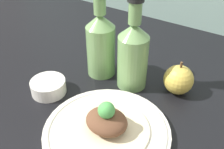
# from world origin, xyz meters

# --- Properties ---
(ground_plane) EXTENTS (1.80, 1.10, 0.04)m
(ground_plane) POSITION_xyz_m (0.00, 0.00, -0.02)
(ground_plane) COLOR black
(plate) EXTENTS (0.27, 0.27, 0.02)m
(plate) POSITION_xyz_m (0.09, -0.09, 0.01)
(plate) COLOR silver
(plate) RESTS_ON ground_plane
(plated_food) EXTENTS (0.18, 0.18, 0.07)m
(plated_food) POSITION_xyz_m (0.09, -0.09, 0.03)
(plated_food) COLOR beige
(plated_food) RESTS_ON plate
(cider_bottle_left) EXTENTS (0.08, 0.08, 0.24)m
(cider_bottle_left) POSITION_xyz_m (-0.05, 0.09, 0.10)
(cider_bottle_left) COLOR #729E5B
(cider_bottle_left) RESTS_ON ground_plane
(cider_bottle_right) EXTENTS (0.08, 0.08, 0.24)m
(cider_bottle_right) POSITION_xyz_m (0.05, 0.09, 0.10)
(cider_bottle_right) COLOR #729E5B
(cider_bottle_right) RESTS_ON ground_plane
(apple) EXTENTS (0.08, 0.08, 0.09)m
(apple) POSITION_xyz_m (0.16, 0.13, 0.04)
(apple) COLOR gold
(apple) RESTS_ON ground_plane
(dipping_bowl) EXTENTS (0.09, 0.09, 0.04)m
(dipping_bowl) POSITION_xyz_m (-0.11, -0.06, 0.02)
(dipping_bowl) COLOR silver
(dipping_bowl) RESTS_ON ground_plane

